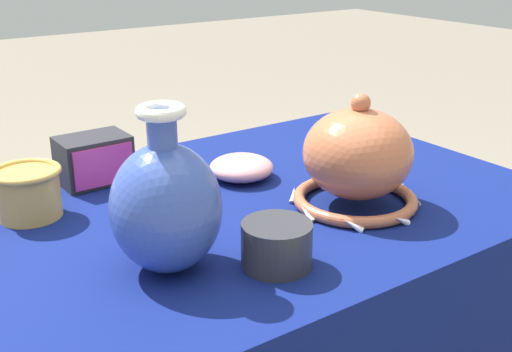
{
  "coord_description": "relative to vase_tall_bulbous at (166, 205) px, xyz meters",
  "views": [
    {
      "loc": [
        -0.55,
        -0.93,
        1.18
      ],
      "look_at": [
        0.03,
        -0.1,
        0.79
      ],
      "focal_mm": 45.0,
      "sensor_mm": 36.0,
      "label": 1
    }
  ],
  "objects": [
    {
      "name": "vase_dome_bell",
      "position": [
        0.39,
        0.02,
        -0.02
      ],
      "size": [
        0.24,
        0.24,
        0.21
      ],
      "color": "#BC6642",
      "rests_on": "display_table"
    },
    {
      "name": "display_table",
      "position": [
        0.17,
        0.13,
        -0.17
      ],
      "size": [
        1.26,
        0.77,
        0.71
      ],
      "color": "brown",
      "rests_on": "ground_plane"
    },
    {
      "name": "mosaic_tile_box",
      "position": [
        0.05,
        0.4,
        -0.05
      ],
      "size": [
        0.14,
        0.1,
        0.09
      ],
      "rotation": [
        0.0,
        0.0,
        0.01
      ],
      "color": "#232328",
      "rests_on": "display_table"
    },
    {
      "name": "vase_tall_bulbous",
      "position": [
        0.0,
        0.0,
        0.0
      ],
      "size": [
        0.16,
        0.16,
        0.25
      ],
      "color": "#3851A8",
      "rests_on": "display_table"
    },
    {
      "name": "cup_wide_porcelain",
      "position": [
        0.07,
        0.18,
        -0.07
      ],
      "size": [
        0.13,
        0.13,
        0.07
      ],
      "color": "white",
      "rests_on": "display_table"
    },
    {
      "name": "cup_wide_ochre",
      "position": [
        -0.11,
        0.31,
        -0.05
      ],
      "size": [
        0.12,
        0.12,
        0.09
      ],
      "color": "gold",
      "rests_on": "display_table"
    },
    {
      "name": "pot_squat_charcoal",
      "position": [
        0.14,
        -0.09,
        -0.07
      ],
      "size": [
        0.11,
        0.11,
        0.07
      ],
      "primitive_type": "cylinder",
      "color": "#2D2D33",
      "rests_on": "display_table"
    },
    {
      "name": "bowl_shallow_rose",
      "position": [
        0.3,
        0.25,
        -0.08
      ],
      "size": [
        0.13,
        0.13,
        0.05
      ],
      "primitive_type": "ellipsoid",
      "color": "#D19399",
      "rests_on": "display_table"
    }
  ]
}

